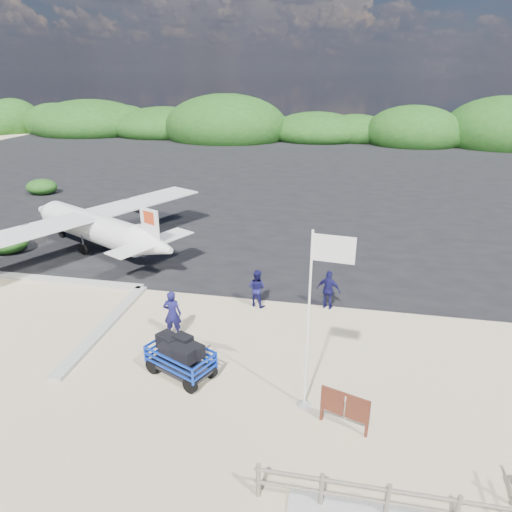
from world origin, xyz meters
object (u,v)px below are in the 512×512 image
Objects in this scene: crew_b at (257,288)px; flagpole at (304,405)px; signboard at (343,428)px; aircraft_large at (472,204)px; baggage_cart at (182,375)px; crew_c at (329,290)px; crew_a at (172,314)px.

flagpole is at bearing 134.43° from crew_b.
signboard is at bearing 140.19° from crew_b.
crew_b is (-3.85, 6.79, 0.85)m from signboard.
signboard is (1.20, -0.77, 0.00)m from flagpole.
signboard is 0.11× the size of aircraft_large.
crew_c is at bearing 75.33° from baggage_cart.
baggage_cart is 0.17× the size of aircraft_large.
baggage_cart is at bearing 66.69° from crew_c.
baggage_cart is 4.30m from flagpole.
crew_c is 0.12× the size of aircraft_large.
aircraft_large is (15.94, 22.07, -0.96)m from crew_a.
baggage_cart is 28.52m from aircraft_large.
baggage_cart is 7.37m from crew_c.
flagpole is 0.40× the size of aircraft_large.
baggage_cart is 1.60× the size of signboard.
crew_a is 4.06m from crew_b.
crew_b reaches higher than baggage_cart.
crew_a is 27.24m from aircraft_large.
signboard is at bearing 9.63° from baggage_cart.
baggage_cart is 0.43× the size of flagpole.
flagpole reaches higher than baggage_cart.
crew_c is (3.07, 0.33, 0.03)m from crew_b.
signboard is at bearing -32.74° from flagpole.
signboard is 7.85m from crew_b.
crew_b is at bearing 98.18° from baggage_cart.
crew_b is (1.58, 5.32, 0.85)m from baggage_cart.
aircraft_large is (14.81, 24.37, 0.00)m from baggage_cart.
flagpole reaches higher than signboard.
aircraft_large is (13.22, 19.05, -0.85)m from crew_b.
flagpole is 2.99× the size of crew_a.
crew_a is at bearing 168.60° from signboard.
signboard is 27.49m from aircraft_large.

